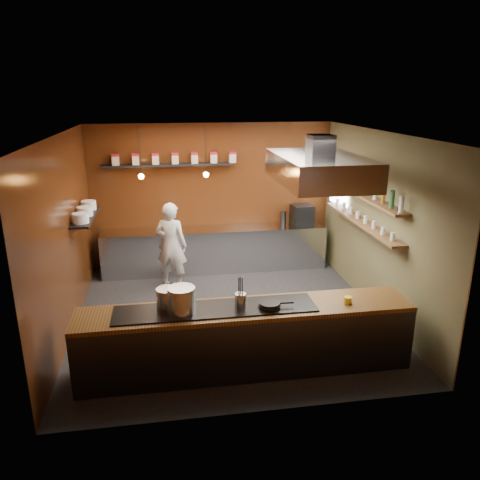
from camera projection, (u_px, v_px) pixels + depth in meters
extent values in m
plane|color=black|center=(230.00, 315.00, 7.86)|extent=(5.00, 5.00, 0.00)
plane|color=#341709|center=(213.00, 197.00, 9.75)|extent=(5.00, 0.00, 5.00)
plane|color=#341709|center=(65.00, 238.00, 7.02)|extent=(0.00, 5.00, 5.00)
plane|color=brown|center=(378.00, 223.00, 7.78)|extent=(0.00, 5.00, 5.00)
plane|color=silver|center=(228.00, 133.00, 6.95)|extent=(5.00, 5.00, 0.00)
plane|color=white|center=(340.00, 181.00, 9.25)|extent=(0.00, 1.00, 1.00)
cube|color=silver|center=(215.00, 249.00, 9.76)|extent=(4.60, 0.65, 0.90)
cube|color=#38383D|center=(246.00, 341.00, 6.22)|extent=(4.40, 0.70, 0.86)
cube|color=brown|center=(246.00, 309.00, 6.08)|extent=(4.40, 0.72, 0.06)
cube|color=black|center=(216.00, 309.00, 6.01)|extent=(2.60, 0.55, 0.02)
cube|color=black|center=(168.00, 165.00, 9.27)|extent=(2.60, 0.26, 0.04)
cube|color=black|center=(85.00, 217.00, 7.97)|extent=(0.30, 1.40, 0.04)
cube|color=brown|center=(363.00, 195.00, 7.91)|extent=(0.26, 2.80, 0.04)
cube|color=brown|center=(361.00, 222.00, 8.06)|extent=(0.26, 2.80, 0.04)
cube|color=#38383D|center=(321.00, 145.00, 6.81)|extent=(0.35, 0.35, 0.30)
cube|color=silver|center=(319.00, 169.00, 6.92)|extent=(1.20, 2.00, 0.40)
cube|color=white|center=(319.00, 183.00, 6.98)|extent=(1.00, 1.80, 0.02)
cylinder|color=black|center=(140.00, 152.00, 8.47)|extent=(0.01, 0.01, 0.90)
sphere|color=orange|center=(141.00, 176.00, 8.61)|extent=(0.10, 0.10, 0.10)
cylinder|color=black|center=(206.00, 151.00, 8.65)|extent=(0.01, 0.01, 0.90)
sphere|color=orange|center=(206.00, 175.00, 8.79)|extent=(0.10, 0.10, 0.10)
cube|color=beige|center=(116.00, 161.00, 9.09)|extent=(0.13, 0.13, 0.17)
cube|color=#AA1420|center=(115.00, 155.00, 9.06)|extent=(0.13, 0.13, 0.05)
cube|color=beige|center=(136.00, 160.00, 9.15)|extent=(0.13, 0.13, 0.17)
cube|color=#AA1420|center=(135.00, 155.00, 9.11)|extent=(0.13, 0.13, 0.05)
cube|color=beige|center=(156.00, 160.00, 9.21)|extent=(0.13, 0.13, 0.17)
cube|color=#AA1420|center=(155.00, 154.00, 9.17)|extent=(0.13, 0.13, 0.05)
cube|color=beige|center=(175.00, 160.00, 9.26)|extent=(0.13, 0.13, 0.17)
cube|color=#AA1420|center=(175.00, 154.00, 9.23)|extent=(0.14, 0.13, 0.05)
cube|color=beige|center=(195.00, 159.00, 9.32)|extent=(0.13, 0.13, 0.17)
cube|color=#AA1420|center=(194.00, 154.00, 9.29)|extent=(0.14, 0.13, 0.05)
cube|color=beige|center=(214.00, 159.00, 9.38)|extent=(0.13, 0.13, 0.17)
cube|color=#AA1420|center=(214.00, 153.00, 9.35)|extent=(0.14, 0.13, 0.05)
cube|color=beige|center=(233.00, 158.00, 9.44)|extent=(0.13, 0.13, 0.17)
cube|color=#AA1420|center=(232.00, 153.00, 9.40)|extent=(0.14, 0.13, 0.05)
cylinder|color=white|center=(81.00, 218.00, 7.52)|extent=(0.26, 0.26, 0.16)
cylinder|color=white|center=(85.00, 211.00, 7.94)|extent=(0.26, 0.26, 0.16)
cylinder|color=white|center=(89.00, 205.00, 8.37)|extent=(0.26, 0.26, 0.16)
cylinder|color=silver|center=(401.00, 205.00, 6.65)|extent=(0.06, 0.06, 0.24)
cylinder|color=#2D5933|center=(392.00, 200.00, 6.92)|extent=(0.06, 0.06, 0.24)
cylinder|color=#8C601E|center=(383.00, 196.00, 7.19)|extent=(0.06, 0.06, 0.24)
cylinder|color=silver|center=(375.00, 192.00, 7.46)|extent=(0.06, 0.06, 0.24)
cylinder|color=#2D5933|center=(368.00, 189.00, 7.73)|extent=(0.06, 0.06, 0.24)
cylinder|color=#8C601E|center=(361.00, 185.00, 8.01)|extent=(0.06, 0.06, 0.24)
cylinder|color=silver|center=(354.00, 182.00, 8.28)|extent=(0.06, 0.06, 0.24)
cylinder|color=#2D5933|center=(348.00, 179.00, 8.55)|extent=(0.06, 0.06, 0.24)
cylinder|color=#8C601E|center=(342.00, 177.00, 8.82)|extent=(0.06, 0.06, 0.24)
cylinder|color=silver|center=(337.00, 174.00, 9.09)|extent=(0.06, 0.06, 0.24)
cylinder|color=silver|center=(393.00, 237.00, 6.95)|extent=(0.07, 0.07, 0.13)
cylinder|color=silver|center=(383.00, 231.00, 7.26)|extent=(0.07, 0.07, 0.13)
cylinder|color=silver|center=(374.00, 225.00, 7.57)|extent=(0.07, 0.07, 0.13)
cylinder|color=silver|center=(365.00, 220.00, 7.87)|extent=(0.07, 0.07, 0.13)
cylinder|color=silver|center=(358.00, 215.00, 8.18)|extent=(0.07, 0.07, 0.13)
cylinder|color=silver|center=(351.00, 210.00, 8.49)|extent=(0.07, 0.07, 0.13)
cylinder|color=silver|center=(344.00, 206.00, 8.80)|extent=(0.07, 0.07, 0.13)
cylinder|color=silver|center=(338.00, 202.00, 9.11)|extent=(0.07, 0.07, 0.13)
cylinder|color=silver|center=(182.00, 300.00, 5.84)|extent=(0.38, 0.38, 0.34)
cylinder|color=silver|center=(168.00, 298.00, 5.97)|extent=(0.33, 0.33, 0.27)
cylinder|color=#B9BCC1|center=(241.00, 301.00, 6.00)|extent=(0.17, 0.17, 0.19)
cylinder|color=black|center=(270.00, 306.00, 6.02)|extent=(0.29, 0.29, 0.04)
cylinder|color=black|center=(270.00, 304.00, 6.01)|extent=(0.27, 0.27, 0.04)
cylinder|color=black|center=(287.00, 303.00, 6.03)|extent=(0.18, 0.03, 0.02)
cylinder|color=yellow|center=(348.00, 300.00, 6.17)|extent=(0.12, 0.12, 0.09)
cube|color=black|center=(302.00, 215.00, 9.88)|extent=(0.46, 0.44, 0.41)
imported|color=white|center=(171.00, 245.00, 8.80)|extent=(0.71, 0.60, 1.66)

